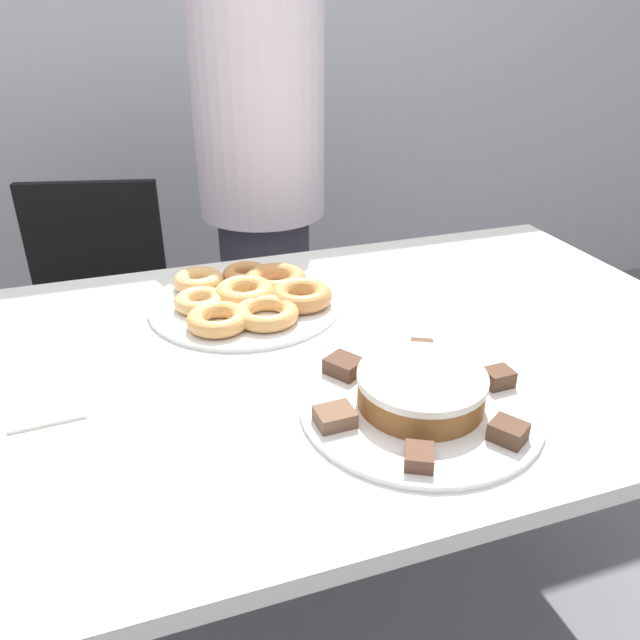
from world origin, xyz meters
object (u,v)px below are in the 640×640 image
(office_chair_left, at_px, (99,349))
(person_standing, at_px, (262,193))
(plate_cake, at_px, (420,406))
(plate_donuts, at_px, (245,303))
(frosted_cake, at_px, (421,389))
(napkin, at_px, (47,409))

(office_chair_left, bearing_deg, person_standing, 14.79)
(office_chair_left, relative_size, plate_cake, 2.36)
(plate_donuts, xyz_separation_m, frosted_cake, (0.17, -0.44, 0.03))
(plate_cake, xyz_separation_m, napkin, (-0.54, 0.18, -0.00))
(person_standing, relative_size, napkin, 13.85)
(plate_cake, bearing_deg, plate_donuts, 111.45)
(plate_cake, relative_size, plate_donuts, 0.95)
(napkin, bearing_deg, plate_cake, -18.35)
(plate_cake, xyz_separation_m, frosted_cake, (0.00, -0.00, 0.03))
(plate_cake, distance_m, napkin, 0.57)
(person_standing, bearing_deg, plate_donuts, -107.50)
(person_standing, height_order, frosted_cake, person_standing)
(plate_cake, height_order, napkin, plate_cake)
(plate_donuts, bearing_deg, person_standing, 72.50)
(person_standing, relative_size, plate_donuts, 4.07)
(person_standing, bearing_deg, frosted_cake, -90.89)
(person_standing, xyz_separation_m, plate_cake, (-0.02, -1.04, -0.05))
(plate_cake, bearing_deg, office_chair_left, 116.05)
(plate_donuts, distance_m, napkin, 0.45)
(person_standing, relative_size, frosted_cake, 8.10)
(plate_cake, distance_m, plate_donuts, 0.47)
(person_standing, xyz_separation_m, plate_donuts, (-0.19, -0.60, -0.05))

